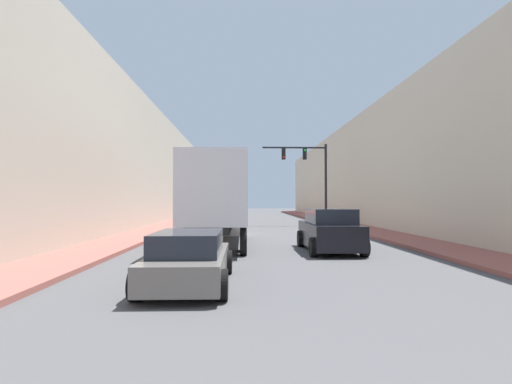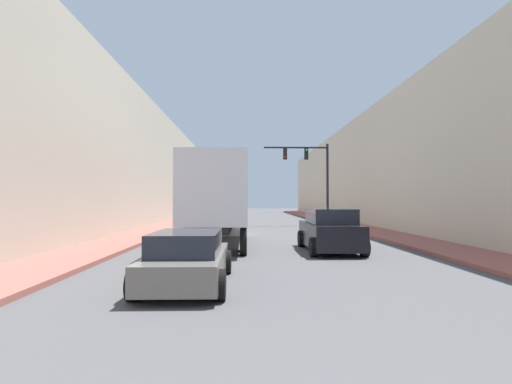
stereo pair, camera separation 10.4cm
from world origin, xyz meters
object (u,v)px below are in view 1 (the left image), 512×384
at_px(sedan_car, 189,259).
at_px(traffic_signal_gantry, 312,170).
at_px(semi_truck, 220,197).
at_px(suv_car, 329,231).

relative_size(sedan_car, traffic_signal_gantry, 0.66).
height_order(semi_truck, sedan_car, semi_truck).
bearing_deg(suv_car, traffic_signal_gantry, 82.59).
bearing_deg(traffic_signal_gantry, sedan_car, -106.98).
relative_size(semi_truck, sedan_car, 2.64).
bearing_deg(traffic_signal_gantry, suv_car, -97.41).
xyz_separation_m(sedan_car, traffic_signal_gantry, (6.81, 22.31, 3.85)).
distance_m(semi_truck, traffic_signal_gantry, 14.55).
bearing_deg(suv_car, semi_truck, 143.07).
bearing_deg(sedan_car, semi_truck, 88.88).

